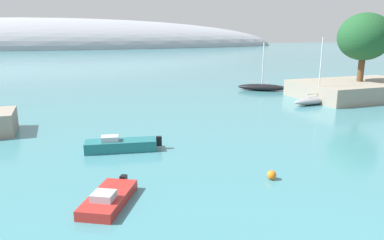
{
  "coord_description": "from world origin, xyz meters",
  "views": [
    {
      "loc": [
        -10.65,
        -6.55,
        9.04
      ],
      "look_at": [
        -0.08,
        21.76,
        1.73
      ],
      "focal_mm": 33.61,
      "sensor_mm": 36.0,
      "label": 1
    }
  ],
  "objects": [
    {
      "name": "shore_outcrop",
      "position": [
        30.07,
        33.25,
        1.16
      ],
      "size": [
        18.1,
        11.16,
        2.31
      ],
      "primitive_type": "cube",
      "color": "gray",
      "rests_on": "ground"
    },
    {
      "name": "tree_clump_shore",
      "position": [
        29.98,
        33.25,
        8.55
      ],
      "size": [
        7.27,
        7.27,
        9.54
      ],
      "color": "brown",
      "rests_on": "shore_outcrop"
    },
    {
      "name": "mooring_buoy_orange",
      "position": [
        1.55,
        11.64,
        0.3
      ],
      "size": [
        0.59,
        0.59,
        0.59
      ],
      "primitive_type": "sphere",
      "color": "orange",
      "rests_on": "water"
    },
    {
      "name": "motorboat_red_alongside_breakwater",
      "position": [
        -8.63,
        11.84,
        0.32
      ],
      "size": [
        3.76,
        4.7,
        0.95
      ],
      "rotation": [
        0.0,
        0.0,
        4.2
      ],
      "color": "red",
      "rests_on": "water"
    },
    {
      "name": "distant_ridge",
      "position": [
        -13.3,
        243.51,
        0.0
      ],
      "size": [
        318.2,
        82.48,
        37.01
      ],
      "primitive_type": "ellipsoid",
      "color": "#999EA8",
      "rests_on": "ground"
    },
    {
      "name": "motorboat_teal_foreground",
      "position": [
        -6.45,
        20.74,
        0.47
      ],
      "size": [
        6.05,
        2.59,
        1.25
      ],
      "rotation": [
        0.0,
        0.0,
        2.96
      ],
      "color": "#1E6B70",
      "rests_on": "water"
    },
    {
      "name": "sailboat_grey_mid_mooring",
      "position": [
        21.23,
        31.32,
        0.56
      ],
      "size": [
        8.58,
        3.33,
        8.58
      ],
      "rotation": [
        0.0,
        0.0,
        0.17
      ],
      "color": "gray",
      "rests_on": "water"
    },
    {
      "name": "sailboat_black_near_shore",
      "position": [
        20.2,
        43.6,
        0.57
      ],
      "size": [
        7.68,
        6.28,
        7.61
      ],
      "rotation": [
        0.0,
        0.0,
        5.68
      ],
      "color": "black",
      "rests_on": "water"
    }
  ]
}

